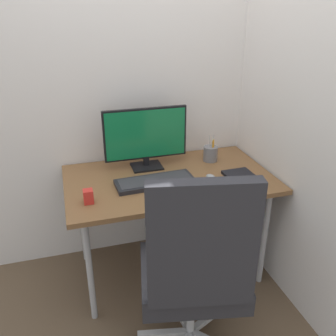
{
  "coord_description": "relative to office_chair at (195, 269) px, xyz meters",
  "views": [
    {
      "loc": [
        -0.6,
        -1.99,
        1.74
      ],
      "look_at": [
        -0.03,
        -0.08,
        0.83
      ],
      "focal_mm": 39.04,
      "sensor_mm": 36.0,
      "label": 1
    }
  ],
  "objects": [
    {
      "name": "office_chair",
      "position": [
        0.0,
        0.0,
        0.0
      ],
      "size": [
        0.61,
        0.62,
        1.12
      ],
      "color": "black",
      "rests_on": "ground_plane"
    },
    {
      "name": "wall_back",
      "position": [
        0.08,
        1.1,
        0.82
      ],
      "size": [
        2.69,
        0.04,
        2.8
      ],
      "primitive_type": "cube",
      "color": "white",
      "rests_on": "ground_plane"
    },
    {
      "name": "monitor",
      "position": [
        -0.02,
        0.89,
        0.37
      ],
      "size": [
        0.55,
        0.16,
        0.4
      ],
      "color": "black",
      "rests_on": "desk"
    },
    {
      "name": "pen_holder",
      "position": [
        0.43,
        0.87,
        0.21
      ],
      "size": [
        0.1,
        0.1,
        0.19
      ],
      "color": "slate",
      "rests_on": "desk"
    },
    {
      "name": "desk_clamp_accessory",
      "position": [
        -0.44,
        0.51,
        0.19
      ],
      "size": [
        0.05,
        0.05,
        0.08
      ],
      "primitive_type": "cube",
      "color": "red",
      "rests_on": "desk"
    },
    {
      "name": "mouse",
      "position": [
        0.31,
        0.58,
        0.17
      ],
      "size": [
        0.06,
        0.09,
        0.04
      ],
      "primitive_type": "ellipsoid",
      "rotation": [
        0.0,
        0.0,
        0.13
      ],
      "color": "#9EA0A5",
      "rests_on": "desk"
    },
    {
      "name": "keyboard",
      "position": [
        -0.03,
        0.63,
        0.17
      ],
      "size": [
        0.49,
        0.2,
        0.03
      ],
      "color": "black",
      "rests_on": "desk"
    },
    {
      "name": "ground_plane",
      "position": [
        0.08,
        0.7,
        -0.58
      ],
      "size": [
        8.0,
        8.0,
        0.0
      ],
      "primitive_type": "plane",
      "color": "brown"
    },
    {
      "name": "wall_side_right",
      "position": [
        0.75,
        0.5,
        0.82
      ],
      "size": [
        0.04,
        2.15,
        2.8
      ],
      "primitive_type": "cube",
      "color": "white",
      "rests_on": "ground_plane"
    },
    {
      "name": "filing_cabinet",
      "position": [
        0.42,
        0.75,
        -0.26
      ],
      "size": [
        0.45,
        0.5,
        0.63
      ],
      "color": "gray",
      "rests_on": "ground_plane"
    },
    {
      "name": "notebook",
      "position": [
        0.5,
        0.56,
        0.16
      ],
      "size": [
        0.18,
        0.19,
        0.02
      ],
      "primitive_type": "cube",
      "rotation": [
        0.0,
        0.0,
        0.03
      ],
      "color": "black",
      "rests_on": "desk"
    },
    {
      "name": "desk",
      "position": [
        0.08,
        0.7,
        0.1
      ],
      "size": [
        1.29,
        0.76,
        0.73
      ],
      "color": "brown",
      "rests_on": "ground_plane"
    }
  ]
}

